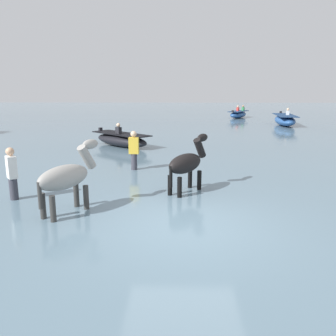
{
  "coord_description": "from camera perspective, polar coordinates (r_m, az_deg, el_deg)",
  "views": [
    {
      "loc": [
        -0.11,
        -6.73,
        3.05
      ],
      "look_at": [
        -0.4,
        2.89,
        0.84
      ],
      "focal_mm": 38.11,
      "sensor_mm": 36.0,
      "label": 1
    }
  ],
  "objects": [
    {
      "name": "water_surface",
      "position": [
        16.98,
        2.08,
        3.16
      ],
      "size": [
        90.0,
        90.0,
        0.34
      ],
      "primitive_type": "cube",
      "color": "slate",
      "rests_on": "ground"
    },
    {
      "name": "boat_mid_outer",
      "position": [
        32.2,
        11.16,
        8.42
      ],
      "size": [
        2.25,
        2.84,
        1.08
      ],
      "color": "#28518E",
      "rests_on": "water_surface"
    },
    {
      "name": "horse_lead_black",
      "position": [
        9.25,
        3.02,
        0.54
      ],
      "size": [
        1.23,
        1.49,
        1.8
      ],
      "color": "black",
      "rests_on": "ground"
    },
    {
      "name": "horse_trailing_grey",
      "position": [
        7.97,
        -15.93,
        -1.66
      ],
      "size": [
        1.17,
        1.62,
        1.87
      ],
      "color": "gray",
      "rests_on": "ground"
    },
    {
      "name": "ground_plane",
      "position": [
        7.39,
        2.47,
        -11.44
      ],
      "size": [
        120.0,
        120.0,
        0.0
      ],
      "primitive_type": "plane",
      "color": "gray"
    },
    {
      "name": "boat_distant_west",
      "position": [
        26.8,
        18.19,
        7.29
      ],
      "size": [
        1.64,
        3.89,
        1.22
      ],
      "color": "#28518E",
      "rests_on": "water_surface"
    },
    {
      "name": "person_spectator_far",
      "position": [
        11.82,
        -5.47,
        2.25
      ],
      "size": [
        0.33,
        0.21,
        1.63
      ],
      "color": "#383842",
      "rests_on": "ground"
    },
    {
      "name": "person_wading_mid",
      "position": [
        9.43,
        -23.61,
        -1.54
      ],
      "size": [
        0.35,
        0.38,
        1.63
      ],
      "color": "#383842",
      "rests_on": "ground"
    },
    {
      "name": "boat_mid_channel",
      "position": [
        16.65,
        -7.5,
        4.51
      ],
      "size": [
        3.15,
        3.0,
        1.08
      ],
      "color": "black",
      "rests_on": "water_surface"
    }
  ]
}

